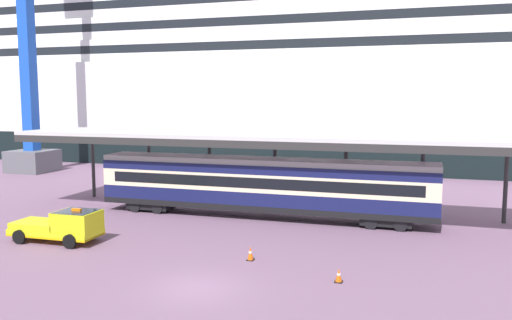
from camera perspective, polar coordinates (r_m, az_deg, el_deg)
ground_plane at (r=23.98m, az=-6.40°, el=-13.43°), size 400.00×400.00×0.00m
cruise_ship at (r=70.56m, az=11.69°, el=10.53°), size 173.92×25.54×38.37m
platform_canopy at (r=36.63m, az=0.89°, el=2.37°), size 36.59×6.25×5.76m
train_carriage at (r=36.57m, az=0.68°, el=-2.63°), size 23.25×2.81×4.11m
service_truck at (r=32.54m, az=-19.91°, el=-6.58°), size 5.23×2.31×2.02m
traffic_cone_near at (r=27.50m, az=-0.60°, el=-9.95°), size 0.36×0.36×0.73m
traffic_cone_mid at (r=24.70m, az=8.84°, el=-12.09°), size 0.36×0.36×0.64m
dockside_crane at (r=64.12m, az=-22.95°, el=13.96°), size 13.85×4.40×56.17m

